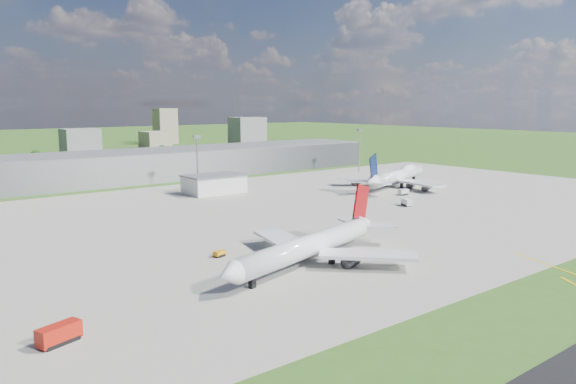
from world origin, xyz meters
TOP-DOWN VIEW (x-y plane):
  - ground at (0.00, 150.00)m, footprint 1400.00×1400.00m
  - apron at (10.00, 40.00)m, footprint 360.00×190.00m
  - terminal at (0.00, 165.00)m, footprint 300.00×42.00m
  - ops_building at (10.00, 100.00)m, footprint 26.00×16.00m
  - mast_center at (10.00, 115.00)m, footprint 3.50×2.00m
  - mast_east at (120.00, 115.00)m, footprint 3.50×2.00m
  - airliner_red_twin at (-30.89, -15.21)m, footprint 64.93×49.63m
  - airliner_blue_quad at (93.36, 62.20)m, footprint 68.65×52.50m
  - fire_truck at (-96.40, -24.83)m, footprint 8.01×4.96m
  - tug_yellow at (-45.80, 5.26)m, footprint 3.51×2.50m
  - van_white_near at (53.09, 23.17)m, footprint 4.59×6.13m
  - van_white_far at (73.29, 41.78)m, footprint 5.08×2.56m
  - bldg_c at (20.00, 310.00)m, footprint 26.00×20.00m
  - bldg_ce at (100.00, 350.00)m, footprint 22.00×24.00m
  - bldg_e at (180.00, 320.00)m, footprint 30.00×22.00m
  - bldg_tall_e at (140.00, 410.00)m, footprint 20.00×18.00m
  - tree_c at (-20.00, 280.00)m, footprint 8.10×8.10m
  - tree_e at (70.00, 275.00)m, footprint 7.65×7.65m
  - tree_far_e at (160.00, 285.00)m, footprint 6.30×6.30m

SIDE VIEW (x-z plane):
  - ground at x=0.00m, z-range 0.00..0.00m
  - apron at x=10.00m, z-range 0.00..0.08m
  - tug_yellow at x=-45.80m, z-range 0.05..1.67m
  - van_white_far at x=73.29m, z-range 0.01..2.60m
  - van_white_near at x=53.09m, z-range 0.01..2.82m
  - fire_truck at x=-96.40m, z-range 0.00..3.35m
  - ops_building at x=10.00m, z-range 0.00..8.00m
  - tree_far_e at x=160.00m, z-range 0.68..8.38m
  - airliner_red_twin at x=-30.89m, z-range -4.23..13.88m
  - airliner_blue_quad at x=93.36m, z-range -4.12..14.41m
  - tree_e at x=70.00m, z-range 0.84..10.19m
  - tree_c at x=-20.00m, z-range 0.89..10.79m
  - terminal at x=0.00m, z-range 0.00..15.00m
  - bldg_ce at x=100.00m, z-range 0.00..16.00m
  - bldg_c at x=20.00m, z-range 0.00..22.00m
  - bldg_e at x=180.00m, z-range 0.00..28.00m
  - mast_center at x=10.00m, z-range 4.76..30.66m
  - mast_east at x=120.00m, z-range 4.76..30.66m
  - bldg_tall_e at x=140.00m, z-range 0.00..36.00m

